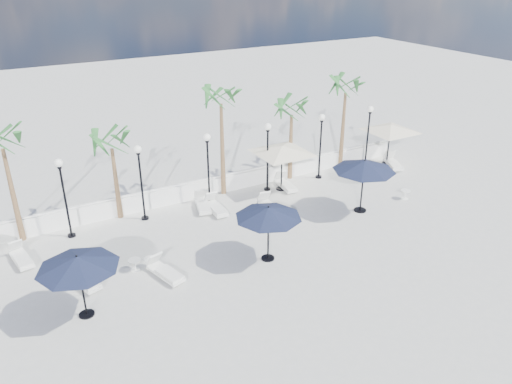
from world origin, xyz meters
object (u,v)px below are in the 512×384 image
lounger_4 (203,204)px  lounger_6 (286,184)px  lounger_5 (216,207)px  parasol_cream_sq_b (391,125)px  parasol_navy_right (364,166)px  lounger_1 (165,271)px  lounger_7 (393,163)px  parasol_cream_sq_a (282,146)px  parasol_navy_mid (268,213)px  lounger_2 (21,257)px  lounger_0 (83,279)px  parasol_navy_left (78,263)px  lounger_3 (269,207)px

lounger_4 → lounger_6: (5.07, 0.05, -0.01)m
lounger_4 → lounger_5: (0.45, -0.65, -0.00)m
parasol_cream_sq_b → parasol_navy_right: bearing=-143.4°
lounger_1 → lounger_6: 10.11m
lounger_7 → parasol_cream_sq_a: parasol_cream_sq_a is taller
parasol_cream_sq_a → lounger_7: bearing=-4.0°
lounger_4 → parasol_navy_mid: 6.11m
lounger_6 → parasol_navy_right: 5.11m
lounger_5 → lounger_2: bearing=-175.6°
lounger_0 → lounger_6: size_ratio=0.99×
lounger_4 → parasol_navy_left: (-7.08, -5.77, 1.99)m
lounger_1 → lounger_7: (16.32, 4.36, 0.01)m
lounger_0 → parasol_cream_sq_b: 19.82m
lounger_7 → parasol_navy_mid: parasol_navy_mid is taller
lounger_1 → parasol_cream_sq_a: 10.11m
lounger_3 → parasol_navy_left: (-9.91, -3.82, 1.99)m
lounger_7 → parasol_cream_sq_a: size_ratio=0.38×
lounger_0 → lounger_3: 9.77m
lounger_1 → lounger_5: lounger_5 is taller
lounger_2 → parasol_navy_mid: 10.62m
lounger_2 → parasol_navy_mid: size_ratio=0.68×
parasol_cream_sq_a → parasol_navy_mid: bearing=-126.4°
lounger_3 → parasol_navy_mid: parasol_navy_mid is taller
parasol_navy_left → parasol_cream_sq_a: size_ratio=0.52×
lounger_5 → parasol_cream_sq_b: size_ratio=0.36×
lounger_6 → parasol_cream_sq_a: (-0.29, -0.02, 2.29)m
lounger_7 → parasol_cream_sq_b: 2.33m
parasol_navy_left → parasol_navy_mid: bearing=0.1°
lounger_3 → parasol_navy_mid: (-2.32, -3.80, 1.98)m
lounger_1 → lounger_7: 16.89m
parasol_navy_mid → lounger_7: bearing=23.5°
lounger_0 → lounger_4: size_ratio=0.94×
lounger_5 → parasol_cream_sq_a: size_ratio=0.35×
parasol_cream_sq_a → lounger_2: bearing=-176.1°
lounger_0 → lounger_4: 7.77m
lounger_1 → lounger_6: size_ratio=1.02×
lounger_6 → lounger_7: (7.49, -0.57, 0.01)m
parasol_navy_right → parasol_cream_sq_a: (-2.12, 4.20, 0.07)m
lounger_3 → lounger_4: (-2.82, 1.95, -0.00)m
lounger_1 → parasol_navy_left: (-3.32, -0.90, 1.99)m
lounger_6 → lounger_5: bearing=-164.5°
lounger_1 → lounger_2: (-4.96, 3.99, -0.01)m
lounger_1 → parasol_cream_sq_b: bearing=1.0°
parasol_navy_right → lounger_6: bearing=113.5°
lounger_1 → lounger_5: (4.22, 4.22, 0.00)m
parasol_navy_mid → lounger_0: bearing=165.0°
lounger_3 → parasol_cream_sq_b: (9.72, 1.98, 2.27)m
lounger_2 → parasol_navy_right: (15.62, -3.28, 2.23)m
lounger_3 → parasol_navy_right: bearing=-18.7°
lounger_4 → parasol_navy_mid: (0.51, -5.75, 1.98)m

